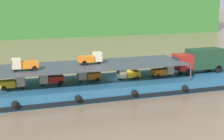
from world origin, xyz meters
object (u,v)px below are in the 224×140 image
object	(u,v)px
mini_truck_lower_mid	(89,75)
mini_truck_lower_bow	(163,71)
covered_lorry	(200,60)
mini_truck_upper_mid	(91,58)
mini_truck_lower_fore	(128,74)
mini_truck_lower_aft	(51,79)
mini_truck_upper_stern	(24,64)
mini_truck_lower_stern	(12,83)
cargo_barge	(122,85)

from	to	relation	value
mini_truck_lower_mid	mini_truck_lower_bow	xyz separation A→B (m)	(9.40, -0.72, 0.00)
covered_lorry	mini_truck_upper_mid	size ratio (longest dim) A/B	2.83
mini_truck_lower_mid	mini_truck_lower_fore	world-z (taller)	same
mini_truck_lower_aft	mini_truck_lower_mid	world-z (taller)	same
mini_truck_upper_stern	mini_truck_upper_mid	bearing A→B (deg)	9.18
mini_truck_lower_stern	mini_truck_upper_stern	xyz separation A→B (m)	(1.37, -0.27, 2.00)
mini_truck_lower_bow	cargo_barge	bearing A→B (deg)	176.11
mini_truck_lower_fore	mini_truck_lower_mid	bearing A→B (deg)	172.33
mini_truck_upper_stern	mini_truck_lower_mid	bearing A→B (deg)	8.39
mini_truck_lower_fore	mini_truck_lower_aft	bearing A→B (deg)	178.29
mini_truck_upper_mid	mini_truck_lower_aft	bearing A→B (deg)	-173.80
mini_truck_lower_mid	mini_truck_lower_fore	xyz separation A→B (m)	(4.75, -0.64, 0.00)
mini_truck_upper_mid	covered_lorry	bearing A→B (deg)	-1.47
cargo_barge	covered_lorry	size ratio (longest dim) A/B	4.03
mini_truck_lower_aft	mini_truck_upper_stern	xyz separation A→B (m)	(-2.87, -0.72, 2.00)
mini_truck_lower_mid	mini_truck_upper_mid	bearing A→B (deg)	25.14
covered_lorry	mini_truck_lower_fore	size ratio (longest dim) A/B	2.85
mini_truck_lower_fore	mini_truck_lower_bow	bearing A→B (deg)	-0.99
mini_truck_lower_mid	covered_lorry	bearing A→B (deg)	-0.83
mini_truck_lower_stern	mini_truck_lower_mid	size ratio (longest dim) A/B	1.00
mini_truck_lower_bow	mini_truck_upper_stern	world-z (taller)	mini_truck_upper_stern
cargo_barge	mini_truck_lower_stern	world-z (taller)	mini_truck_lower_stern
mini_truck_lower_mid	mini_truck_lower_fore	bearing A→B (deg)	-7.67
mini_truck_upper_stern	mini_truck_lower_stern	bearing A→B (deg)	168.85
cargo_barge	mini_truck_lower_fore	distance (m)	1.63
mini_truck_lower_stern	mini_truck_lower_aft	bearing A→B (deg)	6.04
mini_truck_lower_mid	mini_truck_lower_aft	bearing A→B (deg)	-175.35
mini_truck_lower_aft	mini_truck_lower_bow	world-z (taller)	same
cargo_barge	mini_truck_lower_aft	world-z (taller)	mini_truck_lower_aft
covered_lorry	mini_truck_lower_stern	bearing A→B (deg)	-178.56
cargo_barge	mini_truck_upper_mid	xyz separation A→B (m)	(-3.70, 0.51, 3.44)
cargo_barge	mini_truck_lower_stern	bearing A→B (deg)	-177.94
mini_truck_lower_mid	mini_truck_lower_bow	bearing A→B (deg)	-4.38
mini_truck_lower_mid	mini_truck_upper_stern	distance (m)	7.69
mini_truck_lower_aft	mini_truck_upper_mid	world-z (taller)	mini_truck_upper_mid
covered_lorry	mini_truck_lower_fore	bearing A→B (deg)	-177.64
covered_lorry	mini_truck_lower_mid	xyz separation A→B (m)	(-14.99, 0.22, -1.00)
mini_truck_upper_stern	covered_lorry	bearing A→B (deg)	2.22
mini_truck_lower_stern	mini_truck_upper_mid	xyz separation A→B (m)	(9.06, 0.97, 2.00)
mini_truck_lower_mid	mini_truck_upper_mid	distance (m)	2.03
mini_truck_lower_fore	mini_truck_upper_mid	world-z (taller)	mini_truck_upper_mid
mini_truck_lower_stern	mini_truck_upper_mid	world-z (taller)	mini_truck_upper_mid
mini_truck_lower_bow	mini_truck_upper_stern	xyz separation A→B (m)	(-16.75, -0.36, 2.00)
covered_lorry	mini_truck_upper_stern	size ratio (longest dim) A/B	2.84
mini_truck_lower_aft	mini_truck_lower_bow	xyz separation A→B (m)	(13.88, -0.36, 0.00)
mini_truck_lower_aft	mini_truck_lower_fore	world-z (taller)	same
covered_lorry	mini_truck_lower_aft	size ratio (longest dim) A/B	2.89
mini_truck_lower_aft	mini_truck_upper_stern	distance (m)	3.57
cargo_barge	mini_truck_upper_stern	xyz separation A→B (m)	(-11.38, -0.73, 3.44)
mini_truck_lower_mid	mini_truck_upper_stern	xyz separation A→B (m)	(-7.34, -1.08, 2.00)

